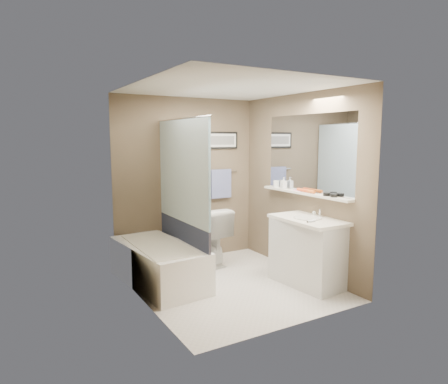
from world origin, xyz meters
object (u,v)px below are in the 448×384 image
candle_bowl_far (327,194)px  hair_brush_back (303,190)px  candle_bowl_near (334,195)px  toilet (205,236)px  hair_brush_front (309,191)px  soap_bottle (284,183)px  vanity (308,253)px  bathtub (159,264)px  glass_jar (276,184)px

candle_bowl_far → hair_brush_back: bearing=90.0°
candle_bowl_far → candle_bowl_near: bearing=-90.0°
toilet → hair_brush_back: 1.56m
candle_bowl_far → hair_brush_back: size_ratio=0.41×
hair_brush_front → soap_bottle: (0.00, 0.52, 0.06)m
candle_bowl_far → hair_brush_front: size_ratio=0.41×
candle_bowl_far → vanity: bearing=151.0°
candle_bowl_near → soap_bottle: soap_bottle is taller
bathtub → toilet: toilet is taller
candle_bowl_near → hair_brush_front: 0.43m
bathtub → candle_bowl_far: bearing=-36.1°
bathtub → candle_bowl_near: size_ratio=16.67×
hair_brush_front → candle_bowl_far: bearing=-90.0°
candle_bowl_near → glass_jar: 1.12m
bathtub → hair_brush_front: hair_brush_front is taller
vanity → candle_bowl_near: bearing=-54.4°
bathtub → toilet: size_ratio=1.81×
toilet → candle_bowl_far: size_ratio=9.20×
candle_bowl_near → soap_bottle: bearing=90.0°
bathtub → vanity: vanity is taller
vanity → hair_brush_front: hair_brush_front is taller
bathtub → glass_jar: 2.01m
vanity → candle_bowl_far: size_ratio=10.00×
soap_bottle → candle_bowl_near: bearing=-90.0°
candle_bowl_near → hair_brush_front: bearing=90.0°
toilet → hair_brush_front: (0.90, -1.16, 0.72)m
toilet → glass_jar: glass_jar is taller
toilet → glass_jar: 1.27m
bathtub → vanity: bearing=-36.3°
hair_brush_back → glass_jar: bearing=90.0°
soap_bottle → hair_brush_front: bearing=-90.0°
candle_bowl_near → hair_brush_back: size_ratio=0.41×
candle_bowl_near → glass_jar: glass_jar is taller
glass_jar → vanity: bearing=-101.6°
candle_bowl_far → soap_bottle: bearing=90.0°
toilet → hair_brush_front: size_ratio=3.76×
hair_brush_back → candle_bowl_near: bearing=-90.0°
toilet → candle_bowl_near: candle_bowl_near is taller
hair_brush_back → glass_jar: (0.00, 0.58, 0.03)m
vanity → hair_brush_front: bearing=44.0°
bathtub → soap_bottle: 2.03m
toilet → hair_brush_back: bearing=124.8°
glass_jar → bathtub: bearing=178.6°
bathtub → hair_brush_front: bearing=-28.0°
bathtub → soap_bottle: (1.79, -0.21, 0.94)m
bathtub → candle_bowl_far: size_ratio=16.67×
candle_bowl_near → hair_brush_front: (0.00, 0.43, 0.00)m
bathtub → hair_brush_back: 2.09m
candle_bowl_far → hair_brush_back: (0.00, 0.43, 0.00)m
vanity → candle_bowl_near: size_ratio=10.00×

